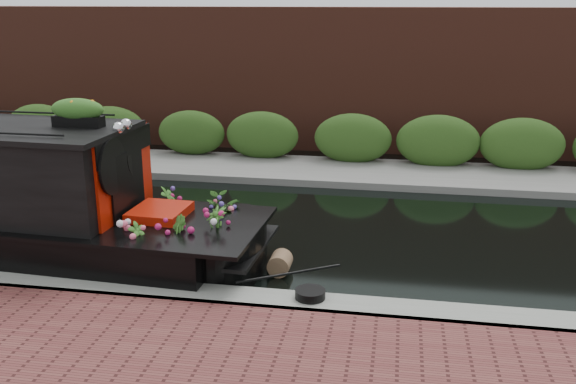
# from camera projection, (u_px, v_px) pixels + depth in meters

# --- Properties ---
(ground) EXTENTS (80.00, 80.00, 0.00)m
(ground) POSITION_uv_depth(u_px,v_px,m) (210.00, 227.00, 12.38)
(ground) COLOR black
(ground) RESTS_ON ground
(near_bank_coping) EXTENTS (40.00, 0.60, 0.50)m
(near_bank_coping) POSITION_uv_depth(u_px,v_px,m) (145.00, 304.00, 9.27)
(near_bank_coping) COLOR gray
(near_bank_coping) RESTS_ON ground
(far_bank_path) EXTENTS (40.00, 2.40, 0.34)m
(far_bank_path) POSITION_uv_depth(u_px,v_px,m) (258.00, 171.00, 16.34)
(far_bank_path) COLOR slate
(far_bank_path) RESTS_ON ground
(far_hedge) EXTENTS (40.00, 1.10, 2.80)m
(far_hedge) POSITION_uv_depth(u_px,v_px,m) (265.00, 163.00, 17.19)
(far_hedge) COLOR #2C4E1A
(far_hedge) RESTS_ON ground
(far_brick_wall) EXTENTS (40.00, 1.00, 8.00)m
(far_brick_wall) POSITION_uv_depth(u_px,v_px,m) (280.00, 146.00, 19.17)
(far_brick_wall) COLOR #53271C
(far_brick_wall) RESTS_ON ground
(rope_fender) EXTENTS (0.35, 0.42, 0.35)m
(rope_fender) POSITION_uv_depth(u_px,v_px,m) (280.00, 263.00, 10.24)
(rope_fender) COLOR brown
(rope_fender) RESTS_ON ground
(coiled_mooring_rope) EXTENTS (0.42, 0.42, 0.12)m
(coiled_mooring_rope) POSITION_uv_depth(u_px,v_px,m) (310.00, 294.00, 8.87)
(coiled_mooring_rope) COLOR black
(coiled_mooring_rope) RESTS_ON near_bank_coping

